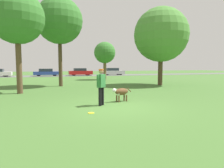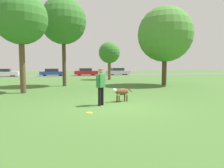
% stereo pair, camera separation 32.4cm
% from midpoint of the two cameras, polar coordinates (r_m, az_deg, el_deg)
% --- Properties ---
extents(ground_plane, '(120.00, 120.00, 0.00)m').
position_cam_midpoint_polar(ground_plane, '(8.40, 1.86, -6.67)').
color(ground_plane, '#426B2D').
extents(far_road_strip, '(120.00, 6.00, 0.01)m').
position_cam_midpoint_polar(far_road_strip, '(36.71, -12.45, 2.34)').
color(far_road_strip, '#5B5B59').
rests_on(far_road_strip, ground_plane).
extents(person, '(0.53, 0.51, 1.60)m').
position_cam_midpoint_polar(person, '(8.67, -2.15, -0.04)').
color(person, black).
rests_on(person, ground_plane).
extents(dog, '(1.11, 0.53, 0.67)m').
position_cam_midpoint_polar(dog, '(9.67, 3.64, -2.31)').
color(dog, brown).
rests_on(dog, ground_plane).
extents(frisbee, '(0.24, 0.24, 0.02)m').
position_cam_midpoint_polar(frisbee, '(7.43, -5.27, -8.19)').
color(frisbee, yellow).
rests_on(frisbee, ground_plane).
extents(tree_near_right, '(4.84, 4.84, 6.94)m').
position_cam_midpoint_polar(tree_near_right, '(18.81, 15.42, 13.46)').
color(tree_near_right, '#4C3826').
rests_on(tree_near_right, ground_plane).
extents(tree_near_left, '(3.29, 3.29, 6.36)m').
position_cam_midpoint_polar(tree_near_left, '(14.12, -24.06, 16.80)').
color(tree_near_left, brown).
rests_on(tree_near_left, ground_plane).
extents(tree_far_right, '(2.68, 2.68, 4.76)m').
position_cam_midpoint_polar(tree_far_right, '(25.40, -0.39, 8.88)').
color(tree_far_right, brown).
rests_on(tree_far_right, ground_plane).
extents(tree_mid_center, '(3.87, 3.87, 7.44)m').
position_cam_midpoint_polar(tree_mid_center, '(18.04, -13.24, 17.03)').
color(tree_mid_center, '#4C3826').
rests_on(tree_mid_center, ground_plane).
extents(parked_car_white, '(4.52, 1.79, 1.28)m').
position_cam_midpoint_polar(parked_car_white, '(37.23, -28.41, 2.86)').
color(parked_car_white, white).
rests_on(parked_car_white, ground_plane).
extents(parked_car_blue, '(4.33, 1.90, 1.28)m').
position_cam_midpoint_polar(parked_car_blue, '(36.51, -16.42, 3.23)').
color(parked_car_blue, '#284293').
rests_on(parked_car_blue, ground_plane).
extents(parked_car_red, '(4.27, 1.91, 1.33)m').
position_cam_midpoint_polar(parked_car_red, '(36.87, -7.23, 3.44)').
color(parked_car_red, red).
rests_on(parked_car_red, ground_plane).
extents(parked_car_silver, '(4.46, 1.79, 1.36)m').
position_cam_midpoint_polar(parked_car_silver, '(38.62, 1.97, 3.57)').
color(parked_car_silver, '#B7B7BC').
rests_on(parked_car_silver, ground_plane).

